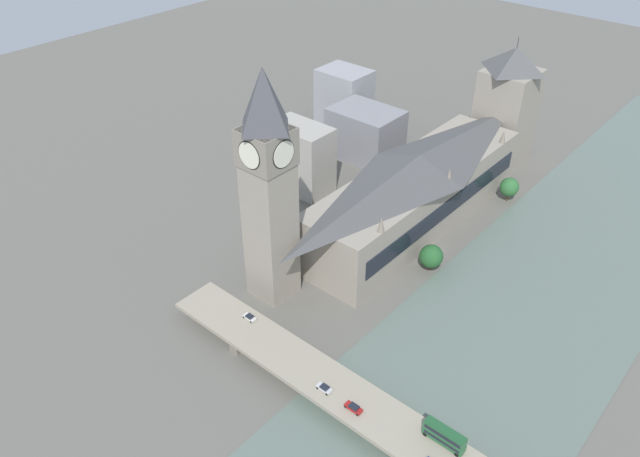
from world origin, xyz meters
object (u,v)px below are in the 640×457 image
at_px(parliament_hall, 416,191).
at_px(road_bridge, 410,439).
at_px(car_northbound_mid, 250,317).
at_px(victoria_tower, 506,107).
at_px(double_decker_bus_rear, 444,435).
at_px(car_northbound_lead, 354,408).
at_px(car_southbound_tail, 324,388).
at_px(clock_tower, 268,184).

relative_size(parliament_hall, road_bridge, 0.64).
height_order(road_bridge, car_northbound_mid, car_northbound_mid).
height_order(victoria_tower, double_decker_bus_rear, victoria_tower).
bearing_deg(parliament_hall, car_northbound_mid, 87.08).
relative_size(double_decker_bus_rear, car_northbound_lead, 2.24).
bearing_deg(car_northbound_lead, double_decker_bus_rear, -164.20).
height_order(parliament_hall, road_bridge, parliament_hall).
xyz_separation_m(victoria_tower, double_decker_bus_rear, (-58.87, 139.39, -16.07)).
bearing_deg(car_northbound_lead, car_northbound_mid, -7.81).
distance_m(parliament_hall, victoria_tower, 63.90).
relative_size(parliament_hall, double_decker_bus_rear, 9.66).
bearing_deg(road_bridge, double_decker_bus_rear, -153.04).
height_order(car_northbound_lead, car_northbound_mid, car_northbound_lead).
relative_size(victoria_tower, car_northbound_lead, 11.36).
distance_m(parliament_hall, double_decker_bus_rear, 96.52).
relative_size(car_northbound_lead, car_northbound_mid, 1.17).
height_order(road_bridge, car_northbound_lead, car_northbound_lead).
relative_size(double_decker_bus_rear, car_southbound_tail, 2.53).
height_order(victoria_tower, car_northbound_mid, victoria_tower).
relative_size(clock_tower, double_decker_bus_rear, 7.02).
bearing_deg(car_northbound_mid, clock_tower, -66.06).
height_order(clock_tower, car_northbound_lead, clock_tower).
distance_m(clock_tower, road_bridge, 75.20).
relative_size(road_bridge, double_decker_bus_rear, 15.08).
xyz_separation_m(victoria_tower, road_bridge, (-52.23, 142.76, -19.66)).
relative_size(victoria_tower, double_decker_bus_rear, 5.07).
xyz_separation_m(parliament_hall, double_decker_bus_rear, (-58.81, 76.32, -5.79)).
xyz_separation_m(double_decker_bus_rear, car_northbound_mid, (62.73, 0.29, -1.97)).
relative_size(parliament_hall, car_northbound_mid, 25.36).
relative_size(parliament_hall, car_northbound_lead, 21.65).
height_order(parliament_hall, car_northbound_mid, parliament_hall).
xyz_separation_m(victoria_tower, car_northbound_mid, (3.86, 139.67, -18.04)).
distance_m(victoria_tower, car_southbound_tail, 149.28).
bearing_deg(victoria_tower, road_bridge, 110.10).
height_order(car_northbound_lead, car_southbound_tail, car_southbound_tail).
distance_m(clock_tower, car_southbound_tail, 56.55).
bearing_deg(parliament_hall, road_bridge, 123.21).
bearing_deg(road_bridge, victoria_tower, -69.90).
xyz_separation_m(parliament_hall, road_bridge, (-52.18, 79.69, -9.38)).
bearing_deg(car_southbound_tail, parliament_hall, -70.90).
bearing_deg(parliament_hall, car_southbound_tail, 109.10).
relative_size(road_bridge, car_southbound_tail, 38.14).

